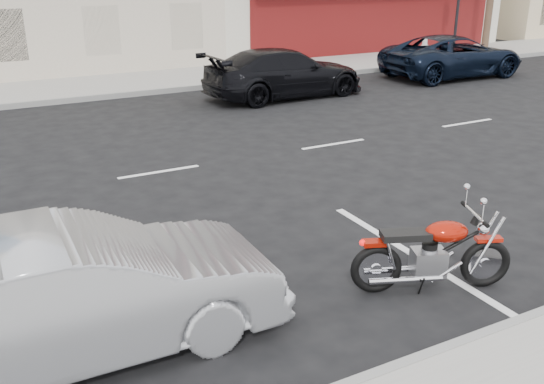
% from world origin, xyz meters
% --- Properties ---
extents(ground, '(120.00, 120.00, 0.00)m').
position_xyz_m(ground, '(0.00, 0.00, 0.00)').
color(ground, black).
rests_on(ground, ground).
extents(fire_hydrant, '(0.20, 0.20, 0.72)m').
position_xyz_m(fire_hydrant, '(12.00, 8.50, 0.53)').
color(fire_hydrant, beige).
rests_on(fire_hydrant, sidewalk_far).
extents(motorcycle, '(1.90, 0.95, 1.01)m').
position_xyz_m(motorcycle, '(0.22, -6.10, 0.46)').
color(motorcycle, black).
rests_on(motorcycle, ground).
extents(sedan_silver, '(4.23, 1.54, 1.39)m').
position_xyz_m(sedan_silver, '(-4.49, -5.15, 0.69)').
color(sedan_silver, '#9B9DA2').
rests_on(sedan_silver, ground).
extents(suv_far, '(5.16, 2.44, 1.43)m').
position_xyz_m(suv_far, '(10.21, 5.02, 0.71)').
color(suv_far, black).
rests_on(suv_far, ground).
extents(car_far, '(4.98, 2.21, 1.42)m').
position_xyz_m(car_far, '(3.45, 4.85, 0.71)').
color(car_far, black).
rests_on(car_far, ground).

